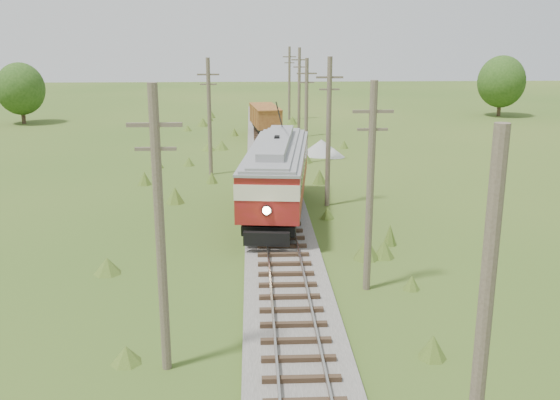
{
  "coord_description": "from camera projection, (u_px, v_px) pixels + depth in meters",
  "views": [
    {
      "loc": [
        -1.41,
        -5.97,
        10.38
      ],
      "look_at": [
        0.0,
        24.8,
        2.05
      ],
      "focal_mm": 40.0,
      "sensor_mm": 36.0,
      "label": 1
    }
  ],
  "objects": [
    {
      "name": "railbed_main",
      "position": [
        274.0,
        191.0,
        41.26
      ],
      "size": [
        3.6,
        96.0,
        0.57
      ],
      "color": "#605B54",
      "rests_on": "ground"
    },
    {
      "name": "streetcar",
      "position": [
        277.0,
        170.0,
        35.37
      ],
      "size": [
        4.62,
        13.59,
        6.15
      ],
      "rotation": [
        0.0,
        0.0,
        -0.11
      ],
      "color": "black",
      "rests_on": "ground"
    },
    {
      "name": "gondola",
      "position": [
        265.0,
        117.0,
        63.92
      ],
      "size": [
        3.29,
        7.72,
        2.49
      ],
      "rotation": [
        0.0,
        0.0,
        0.12
      ],
      "color": "black",
      "rests_on": "ground"
    },
    {
      "name": "gravel_pile",
      "position": [
        323.0,
        148.0,
        54.15
      ],
      "size": [
        3.68,
        3.91,
        1.34
      ],
      "color": "gray",
      "rests_on": "ground"
    },
    {
      "name": "utility_pole_r_1",
      "position": [
        482.0,
        344.0,
        12.33
      ],
      "size": [
        0.3,
        0.3,
        8.8
      ],
      "color": "brown",
      "rests_on": "ground"
    },
    {
      "name": "utility_pole_r_2",
      "position": [
        370.0,
        186.0,
        24.87
      ],
      "size": [
        1.6,
        0.3,
        8.6
      ],
      "color": "brown",
      "rests_on": "ground"
    },
    {
      "name": "utility_pole_r_3",
      "position": [
        329.0,
        131.0,
        37.35
      ],
      "size": [
        1.6,
        0.3,
        9.0
      ],
      "color": "brown",
      "rests_on": "ground"
    },
    {
      "name": "utility_pole_r_4",
      "position": [
        306.0,
        110.0,
        49.96
      ],
      "size": [
        1.6,
        0.3,
        8.4
      ],
      "color": "brown",
      "rests_on": "ground"
    },
    {
      "name": "utility_pole_r_5",
      "position": [
        299.0,
        92.0,
        62.45
      ],
      "size": [
        1.6,
        0.3,
        8.9
      ],
      "color": "brown",
      "rests_on": "ground"
    },
    {
      "name": "utility_pole_r_6",
      "position": [
        289.0,
        83.0,
        75.0
      ],
      "size": [
        1.6,
        0.3,
        8.7
      ],
      "color": "brown",
      "rests_on": "ground"
    },
    {
      "name": "utility_pole_l_a",
      "position": [
        160.0,
        230.0,
        18.7
      ],
      "size": [
        1.6,
        0.3,
        9.0
      ],
      "color": "brown",
      "rests_on": "ground"
    },
    {
      "name": "utility_pole_l_b",
      "position": [
        209.0,
        116.0,
        45.74
      ],
      "size": [
        1.6,
        0.3,
        8.6
      ],
      "color": "brown",
      "rests_on": "ground"
    },
    {
      "name": "tree_mid_a",
      "position": [
        21.0,
        89.0,
        71.81
      ],
      "size": [
        5.46,
        5.46,
        7.03
      ],
      "color": "#38281C",
      "rests_on": "ground"
    },
    {
      "name": "tree_mid_b",
      "position": [
        501.0,
        82.0,
        78.15
      ],
      "size": [
        5.88,
        5.88,
        7.57
      ],
      "color": "#38281C",
      "rests_on": "ground"
    }
  ]
}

